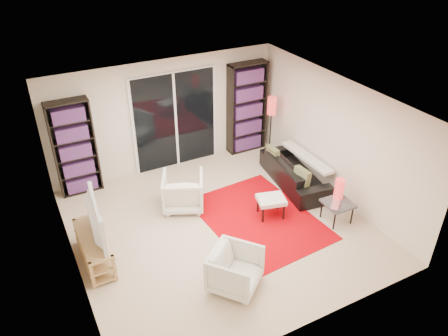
{
  "coord_description": "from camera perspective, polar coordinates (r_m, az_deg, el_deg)",
  "views": [
    {
      "loc": [
        -2.82,
        -5.58,
        5.0
      ],
      "look_at": [
        0.25,
        0.3,
        1.0
      ],
      "focal_mm": 35.0,
      "sensor_mm": 36.0,
      "label": 1
    }
  ],
  "objects": [
    {
      "name": "bookshelf_right",
      "position": [
        10.02,
        3.01,
        7.84
      ],
      "size": [
        0.9,
        0.3,
        2.1
      ],
      "color": "black",
      "rests_on": "ground"
    },
    {
      "name": "armchair_back",
      "position": [
        8.32,
        -5.36,
        -3.03
      ],
      "size": [
        1.01,
        1.02,
        0.7
      ],
      "primitive_type": "imported",
      "rotation": [
        0.0,
        0.0,
        2.71
      ],
      "color": "white",
      "rests_on": "floor"
    },
    {
      "name": "sofa",
      "position": [
        9.13,
        9.23,
        -0.5
      ],
      "size": [
        1.01,
        2.0,
        0.56
      ],
      "primitive_type": "imported",
      "rotation": [
        0.0,
        0.0,
        1.43
      ],
      "color": "black",
      "rests_on": "floor"
    },
    {
      "name": "floor_lamp",
      "position": [
        9.7,
        6.22,
        7.34
      ],
      "size": [
        0.22,
        0.22,
        1.46
      ],
      "color": "black",
      "rests_on": "floor"
    },
    {
      "name": "laptop",
      "position": [
        8.06,
        14.7,
        -4.76
      ],
      "size": [
        0.41,
        0.4,
        0.03
      ],
      "primitive_type": "imported",
      "rotation": [
        0.0,
        0.0,
        0.71
      ],
      "color": "silver",
      "rests_on": "side_table"
    },
    {
      "name": "ottoman",
      "position": [
        8.09,
        6.18,
        -4.26
      ],
      "size": [
        0.59,
        0.52,
        0.4
      ],
      "color": "white",
      "rests_on": "floor"
    },
    {
      "name": "tv_stand",
      "position": [
        7.45,
        -16.59,
        -9.99
      ],
      "size": [
        0.4,
        1.24,
        0.5
      ],
      "color": "tan",
      "rests_on": "floor"
    },
    {
      "name": "wall_back",
      "position": [
        9.36,
        -7.66,
        6.86
      ],
      "size": [
        5.0,
        0.02,
        2.4
      ],
      "primitive_type": "cube",
      "color": "silver",
      "rests_on": "ground"
    },
    {
      "name": "wall_right",
      "position": [
        8.59,
        14.4,
        3.81
      ],
      "size": [
        0.02,
        5.0,
        2.4
      ],
      "primitive_type": "cube",
      "color": "silver",
      "rests_on": "ground"
    },
    {
      "name": "side_table",
      "position": [
        8.18,
        14.64,
        -4.64
      ],
      "size": [
        0.51,
        0.51,
        0.4
      ],
      "color": "#434348",
      "rests_on": "floor"
    },
    {
      "name": "tv",
      "position": [
        7.1,
        -17.11,
        -6.46
      ],
      "size": [
        0.25,
        1.17,
        0.67
      ],
      "primitive_type": "imported",
      "rotation": [
        0.0,
        0.0,
        1.49
      ],
      "color": "black",
      "rests_on": "tv_stand"
    },
    {
      "name": "floor",
      "position": [
        8.0,
        -0.6,
        -7.56
      ],
      "size": [
        5.0,
        5.0,
        0.0
      ],
      "primitive_type": "plane",
      "color": "beige",
      "rests_on": "ground"
    },
    {
      "name": "wall_front",
      "position": [
        5.64,
        11.22,
        -11.96
      ],
      "size": [
        5.0,
        0.02,
        2.4
      ],
      "primitive_type": "cube",
      "color": "silver",
      "rests_on": "ground"
    },
    {
      "name": "table_lamp",
      "position": [
        8.19,
        14.82,
        -2.63
      ],
      "size": [
        0.17,
        0.17,
        0.39
      ],
      "primitive_type": "cylinder",
      "color": "red",
      "rests_on": "side_table"
    },
    {
      "name": "bookshelf_left",
      "position": [
        8.92,
        -18.93,
        2.46
      ],
      "size": [
        0.8,
        0.3,
        1.95
      ],
      "color": "black",
      "rests_on": "ground"
    },
    {
      "name": "ceiling",
      "position": [
        6.77,
        -0.71,
        8.51
      ],
      "size": [
        5.0,
        5.0,
        0.02
      ],
      "primitive_type": "cube",
      "color": "white",
      "rests_on": "wall_back"
    },
    {
      "name": "sliding_door",
      "position": [
        9.45,
        -6.39,
        6.19
      ],
      "size": [
        1.92,
        0.08,
        2.16
      ],
      "color": "white",
      "rests_on": "ground"
    },
    {
      "name": "armchair_front",
      "position": [
        6.7,
        1.49,
        -13.15
      ],
      "size": [
        1.0,
        1.0,
        0.66
      ],
      "primitive_type": "imported",
      "rotation": [
        0.0,
        0.0,
        0.69
      ],
      "color": "white",
      "rests_on": "floor"
    },
    {
      "name": "rug",
      "position": [
        8.19,
        4.6,
        -6.58
      ],
      "size": [
        1.99,
        2.59,
        0.01
      ],
      "primitive_type": "cube",
      "rotation": [
        0.0,
        0.0,
        0.07
      ],
      "color": "#B60008",
      "rests_on": "floor"
    },
    {
      "name": "wall_left",
      "position": [
        6.76,
        -19.98,
        -5.29
      ],
      "size": [
        0.02,
        5.0,
        2.4
      ],
      "primitive_type": "cube",
      "color": "silver",
      "rests_on": "ground"
    }
  ]
}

